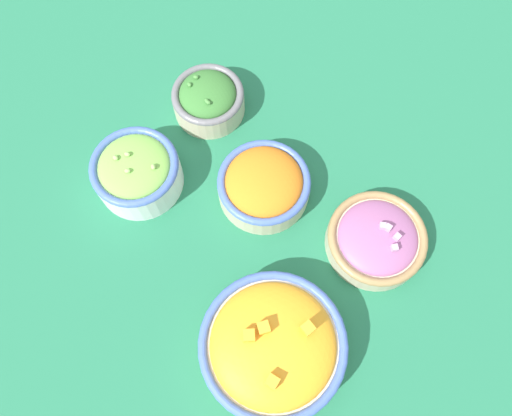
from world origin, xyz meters
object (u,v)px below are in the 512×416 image
at_px(bowl_red_onion, 376,239).
at_px(bowl_carrots, 264,184).
at_px(bowl_broccoli, 208,98).
at_px(bowl_squash, 273,346).
at_px(bowl_lettuce, 137,171).

relative_size(bowl_red_onion, bowl_carrots, 1.03).
bearing_deg(bowl_broccoli, bowl_squash, -17.08).
relative_size(bowl_squash, bowl_red_onion, 1.35).
relative_size(bowl_broccoli, bowl_squash, 0.60).
distance_m(bowl_squash, bowl_red_onion, 0.21).
relative_size(bowl_lettuce, bowl_red_onion, 0.92).
relative_size(bowl_broccoli, bowl_carrots, 0.83).
bearing_deg(bowl_lettuce, bowl_carrots, 52.96).
bearing_deg(bowl_carrots, bowl_broccoli, 178.98).
bearing_deg(bowl_broccoli, bowl_red_onion, 15.58).
xyz_separation_m(bowl_squash, bowl_red_onion, (-0.05, 0.21, -0.02)).
xyz_separation_m(bowl_broccoli, bowl_red_onion, (0.33, 0.09, -0.01)).
bearing_deg(bowl_squash, bowl_red_onion, 103.37).
distance_m(bowl_squash, bowl_carrots, 0.23).
relative_size(bowl_broccoli, bowl_red_onion, 0.80).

